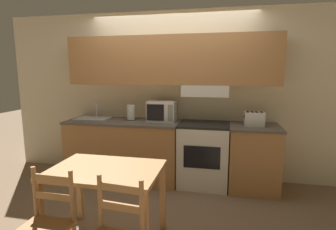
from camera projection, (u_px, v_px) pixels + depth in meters
The scene contains 11 objects.
ground_plane at pixel (172, 174), 4.28m from camera, with size 16.00×16.00×0.00m, color #7F664C.
wall_back at pixel (172, 79), 3.96m from camera, with size 5.49×0.38×2.55m.
lower_counter_main at pixel (124, 150), 4.04m from camera, with size 1.72×0.64×0.91m.
lower_counter_right_stub at pixel (253, 158), 3.66m from camera, with size 0.68×0.64×0.91m.
stove_range at pixel (203, 154), 3.81m from camera, with size 0.70×0.60×0.91m.
microwave at pixel (162, 111), 3.92m from camera, with size 0.41×0.35×0.30m.
toaster at pixel (254, 119), 3.57m from camera, with size 0.27×0.20×0.19m.
sink_basin at pixel (93, 118), 4.06m from camera, with size 0.51×0.34×0.23m.
paper_towel_roll at pixel (131, 113), 4.00m from camera, with size 0.13×0.13×0.23m.
dining_table at pixel (106, 180), 2.47m from camera, with size 1.03×0.72×0.75m.
chair_left_of_table at pixel (44, 229), 2.04m from camera, with size 0.39×0.39×0.88m.
Camera 1 is at (0.76, -3.99, 1.64)m, focal length 28.00 mm.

